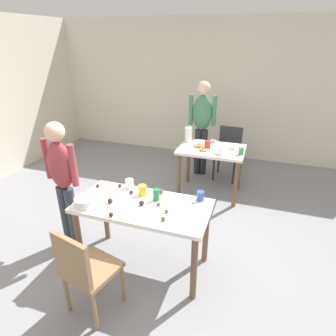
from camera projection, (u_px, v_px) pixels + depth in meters
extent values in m
plane|color=gray|center=(153.00, 249.00, 3.29)|extent=(6.40, 6.40, 0.00)
cube|color=beige|center=(212.00, 90.00, 5.50)|extent=(6.40, 0.10, 2.60)
cube|color=white|center=(142.00, 206.00, 2.77)|extent=(1.31, 0.64, 0.04)
cylinder|color=brown|center=(79.00, 241.00, 2.88)|extent=(0.06, 0.06, 0.71)
cylinder|color=brown|center=(194.00, 268.00, 2.53)|extent=(0.06, 0.06, 0.71)
cylinder|color=brown|center=(106.00, 213.00, 3.33)|extent=(0.06, 0.06, 0.71)
cylinder|color=brown|center=(206.00, 234.00, 2.98)|extent=(0.06, 0.06, 0.71)
cube|color=silver|center=(211.00, 149.00, 4.18)|extent=(0.95, 0.66, 0.04)
cylinder|color=brown|center=(179.00, 176.00, 4.22)|extent=(0.06, 0.06, 0.71)
cylinder|color=brown|center=(236.00, 184.00, 3.98)|extent=(0.06, 0.06, 0.71)
cylinder|color=brown|center=(188.00, 162.00, 4.69)|extent=(0.06, 0.06, 0.71)
cylinder|color=brown|center=(240.00, 169.00, 4.45)|extent=(0.06, 0.06, 0.71)
cube|color=olive|center=(92.00, 269.00, 2.42)|extent=(0.48, 0.48, 0.04)
cube|color=olive|center=(72.00, 261.00, 2.19)|extent=(0.38, 0.13, 0.42)
cylinder|color=olive|center=(95.00, 269.00, 2.73)|extent=(0.04, 0.04, 0.41)
cylinder|color=olive|center=(122.00, 284.00, 2.56)|extent=(0.04, 0.04, 0.41)
cylinder|color=olive|center=(67.00, 293.00, 2.47)|extent=(0.04, 0.04, 0.41)
cylinder|color=olive|center=(95.00, 311.00, 2.30)|extent=(0.04, 0.04, 0.41)
cube|color=#2D2D33|center=(227.00, 155.00, 4.78)|extent=(0.43, 0.43, 0.04)
cube|color=#2D2D33|center=(231.00, 139.00, 4.84)|extent=(0.38, 0.07, 0.42)
cylinder|color=#2D2D33|center=(234.00, 173.00, 4.67)|extent=(0.04, 0.04, 0.41)
cylinder|color=#2D2D33|center=(213.00, 169.00, 4.80)|extent=(0.04, 0.04, 0.41)
cylinder|color=#2D2D33|center=(238.00, 165.00, 4.95)|extent=(0.04, 0.04, 0.41)
cylinder|color=#2D2D33|center=(219.00, 162.00, 5.08)|extent=(0.04, 0.04, 0.41)
cylinder|color=#383D4C|center=(66.00, 215.00, 3.26)|extent=(0.11, 0.11, 0.75)
cylinder|color=#383D4C|center=(73.00, 218.00, 3.21)|extent=(0.11, 0.11, 0.75)
ellipsoid|color=#9E3842|center=(60.00, 165.00, 2.96)|extent=(0.35, 0.25, 0.53)
sphere|color=beige|center=(54.00, 132.00, 2.81)|extent=(0.20, 0.20, 0.20)
cylinder|color=#9E3842|center=(47.00, 159.00, 3.03)|extent=(0.08, 0.08, 0.45)
cylinder|color=#9E3842|center=(73.00, 166.00, 2.87)|extent=(0.08, 0.08, 0.45)
cylinder|color=#28282D|center=(204.00, 152.00, 4.95)|extent=(0.11, 0.11, 0.81)
cylinder|color=#28282D|center=(197.00, 152.00, 4.97)|extent=(0.11, 0.11, 0.81)
ellipsoid|color=#3D7A56|center=(202.00, 113.00, 4.67)|extent=(0.34, 0.24, 0.58)
sphere|color=beige|center=(204.00, 88.00, 4.50)|extent=(0.22, 0.22, 0.22)
cylinder|color=#3D7A56|center=(214.00, 111.00, 4.62)|extent=(0.08, 0.08, 0.49)
cylinder|color=#3D7A56|center=(191.00, 110.00, 4.69)|extent=(0.08, 0.08, 0.49)
cylinder|color=white|center=(86.00, 201.00, 2.74)|extent=(0.21, 0.21, 0.08)
cylinder|color=#198438|center=(156.00, 195.00, 2.81)|extent=(0.07, 0.07, 0.12)
cube|color=silver|center=(185.00, 202.00, 2.80)|extent=(0.17, 0.02, 0.01)
cylinder|color=yellow|center=(142.00, 190.00, 2.91)|extent=(0.09, 0.09, 0.11)
cylinder|color=#3351B2|center=(200.00, 196.00, 2.81)|extent=(0.08, 0.08, 0.10)
cylinder|color=white|center=(130.00, 184.00, 3.04)|extent=(0.09, 0.09, 0.10)
sphere|color=#3D2319|center=(142.00, 203.00, 2.74)|extent=(0.05, 0.05, 0.05)
sphere|color=#3D2319|center=(120.00, 186.00, 3.07)|extent=(0.04, 0.04, 0.04)
sphere|color=#3D2319|center=(110.00, 201.00, 2.78)|extent=(0.05, 0.05, 0.05)
sphere|color=brown|center=(159.00, 204.00, 2.73)|extent=(0.04, 0.04, 0.04)
sphere|color=#3D2319|center=(131.00, 192.00, 2.94)|extent=(0.04, 0.04, 0.04)
sphere|color=brown|center=(167.00, 211.00, 2.62)|extent=(0.04, 0.04, 0.04)
sphere|color=brown|center=(161.00, 192.00, 2.94)|extent=(0.05, 0.05, 0.05)
sphere|color=#3D2319|center=(111.00, 214.00, 2.57)|extent=(0.04, 0.04, 0.04)
sphere|color=brown|center=(163.00, 219.00, 2.51)|extent=(0.04, 0.04, 0.04)
sphere|color=#3D2319|center=(98.00, 186.00, 3.07)|extent=(0.04, 0.04, 0.04)
cylinder|color=white|center=(188.00, 134.00, 4.41)|extent=(0.11, 0.11, 0.22)
cylinder|color=green|center=(241.00, 151.00, 3.92)|extent=(0.07, 0.07, 0.10)
cylinder|color=red|center=(207.00, 145.00, 4.14)|extent=(0.09, 0.09, 0.11)
torus|color=gold|center=(203.00, 150.00, 4.07)|extent=(0.12, 0.12, 0.04)
torus|color=pink|center=(213.00, 141.00, 4.41)|extent=(0.11, 0.11, 0.03)
torus|color=white|center=(233.00, 147.00, 4.15)|extent=(0.11, 0.11, 0.03)
torus|color=white|center=(219.00, 152.00, 3.96)|extent=(0.14, 0.14, 0.04)
torus|color=gold|center=(199.00, 145.00, 4.22)|extent=(0.14, 0.14, 0.04)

